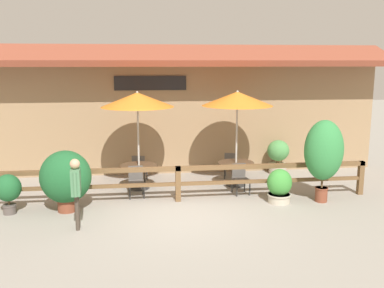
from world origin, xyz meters
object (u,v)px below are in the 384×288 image
at_px(chair_near_streetside, 136,180).
at_px(chair_middle_streetside, 240,177).
at_px(patio_umbrella_near, 137,100).
at_px(chair_middle_wallside, 231,164).
at_px(potted_plant_small_flowering, 278,155).
at_px(potted_plant_corner_fern, 66,178).
at_px(potted_plant_broad_leaf, 279,186).
at_px(pedestrian, 76,184).
at_px(dining_table_near, 139,170).
at_px(potted_plant_entrance_palm, 324,151).
at_px(chair_near_wallside, 139,167).
at_px(dining_table_middle, 236,167).
at_px(potted_plant_tall_tropical, 8,190).
at_px(patio_umbrella_middle, 237,99).

xyz_separation_m(chair_near_streetside, chair_middle_streetside, (2.91, -0.06, 0.00)).
xyz_separation_m(patio_umbrella_near, chair_near_streetside, (-0.08, -0.76, -2.14)).
height_order(chair_middle_wallside, potted_plant_small_flowering, potted_plant_small_flowering).
bearing_deg(potted_plant_corner_fern, potted_plant_broad_leaf, 0.10).
height_order(chair_middle_streetside, pedestrian, pedestrian).
bearing_deg(potted_plant_small_flowering, chair_middle_wallside, -167.17).
relative_size(dining_table_near, potted_plant_entrance_palm, 0.49).
distance_m(chair_middle_streetside, pedestrian, 4.73).
distance_m(chair_near_wallside, chair_middle_wallside, 2.91).
relative_size(patio_umbrella_near, potted_plant_broad_leaf, 3.14).
bearing_deg(dining_table_middle, chair_near_streetside, -165.70).
relative_size(chair_middle_streetside, chair_middle_wallside, 1.00).
xyz_separation_m(potted_plant_entrance_palm, potted_plant_tall_tropical, (-7.97, 0.01, -0.76)).
height_order(dining_table_near, dining_table_middle, same).
distance_m(chair_near_wallside, potted_plant_corner_fern, 3.09).
bearing_deg(pedestrian, potted_plant_entrance_palm, 96.29).
height_order(potted_plant_small_flowering, pedestrian, pedestrian).
height_order(potted_plant_corner_fern, potted_plant_tall_tropical, potted_plant_corner_fern).
bearing_deg(potted_plant_broad_leaf, chair_near_wallside, 145.89).
xyz_separation_m(dining_table_near, potted_plant_tall_tropical, (-3.16, -1.77, 0.04)).
xyz_separation_m(patio_umbrella_near, potted_plant_small_flowering, (4.59, 1.20, -2.00)).
height_order(chair_near_wallside, potted_plant_small_flowering, potted_plant_small_flowering).
relative_size(chair_near_streetside, potted_plant_small_flowering, 0.75).
height_order(dining_table_middle, potted_plant_entrance_palm, potted_plant_entrance_palm).
relative_size(chair_middle_streetside, potted_plant_entrance_palm, 0.38).
distance_m(dining_table_middle, potted_plant_entrance_palm, 2.74).
bearing_deg(patio_umbrella_near, patio_umbrella_middle, 0.01).
height_order(patio_umbrella_near, dining_table_middle, patio_umbrella_near).
distance_m(dining_table_near, chair_near_streetside, 0.77).
bearing_deg(potted_plant_broad_leaf, patio_umbrella_middle, 114.34).
bearing_deg(potted_plant_small_flowering, potted_plant_tall_tropical, -158.99).
bearing_deg(potted_plant_corner_fern, dining_table_near, 44.20).
xyz_separation_m(patio_umbrella_middle, chair_middle_wallside, (0.02, 0.82, -2.14)).
bearing_deg(chair_near_wallside, chair_middle_streetside, 162.16).
bearing_deg(dining_table_middle, potted_plant_corner_fern, -159.62).
distance_m(potted_plant_entrance_palm, pedestrian, 6.29).
bearing_deg(potted_plant_entrance_palm, pedestrian, -169.23).
bearing_deg(chair_near_wallside, chair_near_streetside, 98.10).
xyz_separation_m(dining_table_near, chair_near_streetside, (-0.08, -0.76, -0.10)).
distance_m(potted_plant_entrance_palm, potted_plant_small_flowering, 3.09).
relative_size(chair_near_streetside, dining_table_middle, 0.78).
distance_m(potted_plant_broad_leaf, potted_plant_small_flowering, 3.07).
bearing_deg(dining_table_middle, potted_plant_small_flowering, 35.35).
distance_m(patio_umbrella_near, patio_umbrella_middle, 2.89).
distance_m(chair_near_streetside, chair_middle_streetside, 2.91).
height_order(patio_umbrella_middle, chair_middle_streetside, patio_umbrella_middle).
relative_size(dining_table_middle, potted_plant_entrance_palm, 0.49).
distance_m(patio_umbrella_near, pedestrian, 3.62).
bearing_deg(chair_near_streetside, potted_plant_broad_leaf, -18.70).
relative_size(potted_plant_broad_leaf, potted_plant_small_flowering, 0.81).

